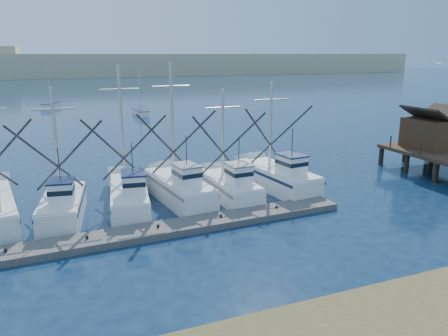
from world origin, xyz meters
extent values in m
plane|color=#0D1F3A|center=(0.00, 0.00, 0.00)|extent=(500.00, 500.00, 0.00)
cube|color=#635D59|center=(-7.99, 6.57, 0.20)|extent=(30.35, 3.21, 0.40)
cube|color=#4C331E|center=(21.50, 12.00, 3.30)|extent=(4.00, 4.00, 2.60)
cube|color=tan|center=(0.00, 210.00, 5.00)|extent=(360.00, 60.00, 10.00)
cube|color=white|center=(-10.02, 11.10, 0.74)|extent=(3.33, 6.73, 1.47)
cube|color=white|center=(-10.02, 9.45, 2.22)|extent=(1.59, 1.77, 1.50)
cylinder|color=#B7B2A8|center=(-10.02, 12.20, 4.86)|extent=(0.22, 0.22, 6.78)
cube|color=white|center=(-5.74, 11.87, 0.71)|extent=(3.50, 8.24, 1.42)
cube|color=white|center=(-5.74, 9.83, 2.17)|extent=(1.64, 2.12, 1.50)
cylinder|color=#B7B2A8|center=(-5.74, 13.23, 5.47)|extent=(0.22, 0.22, 8.09)
cube|color=white|center=(-2.25, 11.69, 0.80)|extent=(3.32, 7.85, 1.61)
cube|color=white|center=(-2.25, 9.74, 2.36)|extent=(1.61, 2.02, 1.50)
cylinder|color=#B7B2A8|center=(-2.25, 12.99, 5.61)|extent=(0.22, 0.22, 8.01)
cube|color=white|center=(1.40, 11.33, 0.67)|extent=(2.61, 6.96, 1.34)
cube|color=white|center=(1.40, 9.56, 2.09)|extent=(1.45, 1.72, 1.50)
cylinder|color=#B7B2A8|center=(1.40, 12.51, 4.53)|extent=(0.22, 0.22, 6.37)
cube|color=white|center=(5.66, 11.80, 0.79)|extent=(3.55, 8.08, 1.58)
cube|color=white|center=(5.66, 9.79, 2.33)|extent=(1.75, 2.08, 1.50)
cylinder|color=#B7B2A8|center=(5.66, 13.13, 4.83)|extent=(0.22, 0.22, 6.50)
cube|color=white|center=(4.27, 57.10, 0.45)|extent=(1.75, 5.72, 0.90)
cylinder|color=#B7B2A8|center=(4.27, 57.40, 4.50)|extent=(0.12, 0.12, 7.20)
cube|color=white|center=(-9.67, 74.03, 0.45)|extent=(3.83, 5.93, 0.90)
cylinder|color=#B7B2A8|center=(-9.67, 74.33, 4.50)|extent=(0.12, 0.12, 7.20)
sphere|color=white|center=(18.98, 10.29, 9.41)|extent=(0.21, 0.21, 0.21)
cube|color=white|center=(18.66, 10.29, 9.43)|extent=(0.53, 0.13, 0.14)
cube|color=white|center=(19.30, 10.29, 9.43)|extent=(0.53, 0.13, 0.14)
camera|label=1|loc=(-10.32, -16.72, 10.22)|focal=35.00mm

